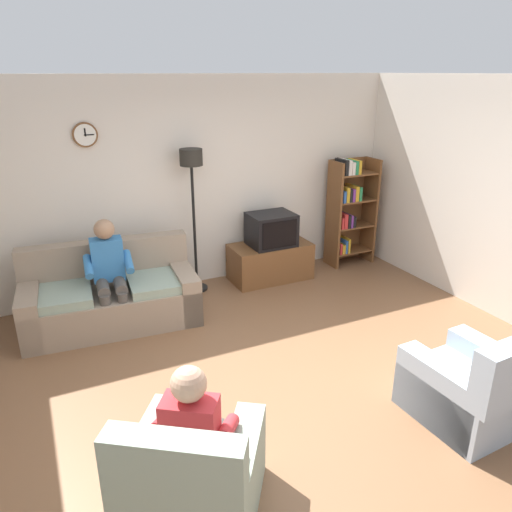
{
  "coord_description": "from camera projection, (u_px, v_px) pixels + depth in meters",
  "views": [
    {
      "loc": [
        -1.98,
        -3.34,
        2.72
      ],
      "look_at": [
        0.08,
        0.97,
        0.91
      ],
      "focal_mm": 34.21,
      "sensor_mm": 36.0,
      "label": 1
    }
  ],
  "objects": [
    {
      "name": "ground_plane",
      "position": [
        293.0,
        381.0,
        4.58
      ],
      "size": [
        12.0,
        12.0,
        0.0
      ],
      "primitive_type": "plane",
      "color": "brown"
    },
    {
      "name": "floor_lamp",
      "position": [
        192.0,
        182.0,
        5.99
      ],
      "size": [
        0.28,
        0.28,
        1.85
      ],
      "color": "black",
      "rests_on": "ground_plane"
    },
    {
      "name": "back_wall_assembly",
      "position": [
        195.0,
        184.0,
        6.35
      ],
      "size": [
        6.2,
        0.17,
        2.7
      ],
      "color": "silver",
      "rests_on": "ground_plane"
    },
    {
      "name": "armchair_near_bookshelf",
      "position": [
        471.0,
        388.0,
        3.99
      ],
      "size": [
        0.84,
        0.92,
        0.9
      ],
      "color": "#9EADBC",
      "rests_on": "ground_plane"
    },
    {
      "name": "bookshelf",
      "position": [
        348.0,
        208.0,
        7.13
      ],
      "size": [
        0.68,
        0.36,
        1.58
      ],
      "color": "brown",
      "rests_on": "ground_plane"
    },
    {
      "name": "tv",
      "position": [
        271.0,
        229.0,
        6.57
      ],
      "size": [
        0.6,
        0.49,
        0.44
      ],
      "color": "black",
      "rests_on": "tv_stand"
    },
    {
      "name": "person_in_left_armchair",
      "position": [
        195.0,
        430.0,
        3.07
      ],
      "size": [
        0.61,
        0.64,
        1.12
      ],
      "color": "red",
      "rests_on": "ground_plane"
    },
    {
      "name": "person_on_couch",
      "position": [
        109.0,
        269.0,
        5.31
      ],
      "size": [
        0.53,
        0.56,
        1.24
      ],
      "color": "#3372B2",
      "rests_on": "ground_plane"
    },
    {
      "name": "armchair_near_window",
      "position": [
        194.0,
        479.0,
        3.1
      ],
      "size": [
        1.16,
        1.18,
        0.9
      ],
      "color": "gray",
      "rests_on": "ground_plane"
    },
    {
      "name": "tv_stand",
      "position": [
        270.0,
        261.0,
        6.75
      ],
      "size": [
        1.1,
        0.56,
        0.51
      ],
      "color": "brown",
      "rests_on": "ground_plane"
    },
    {
      "name": "couch",
      "position": [
        111.0,
        297.0,
        5.54
      ],
      "size": [
        1.96,
        1.03,
        0.9
      ],
      "color": "gray",
      "rests_on": "ground_plane"
    }
  ]
}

